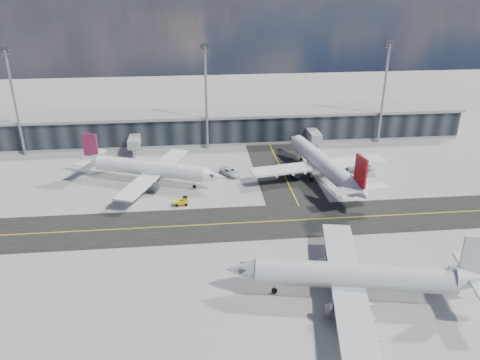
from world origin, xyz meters
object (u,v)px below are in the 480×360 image
(airliner_redtail, at_px, (323,164))
(baggage_tug, at_px, (182,201))
(airliner_af, at_px, (148,169))
(service_van, at_px, (230,172))
(airliner_near, at_px, (358,277))

(airliner_redtail, xyz_separation_m, baggage_tug, (-33.41, -10.17, -3.05))
(airliner_af, distance_m, baggage_tug, 15.24)
(airliner_redtail, distance_m, service_van, 22.60)
(airliner_redtail, xyz_separation_m, airliner_near, (-6.64, -44.29, -0.09))
(airliner_af, xyz_separation_m, airliner_near, (34.72, -46.85, 0.33))
(airliner_near, bearing_deg, baggage_tug, 49.30)
(service_van, bearing_deg, airliner_af, 154.89)
(airliner_redtail, xyz_separation_m, service_van, (-21.83, 4.94, -3.14))
(baggage_tug, xyz_separation_m, service_van, (11.58, 15.12, -0.09))
(airliner_near, relative_size, baggage_tug, 13.06)
(airliner_af, distance_m, airliner_redtail, 41.44)
(baggage_tug, height_order, service_van, baggage_tug)
(airliner_af, relative_size, service_van, 5.73)
(airliner_af, height_order, baggage_tug, airliner_af)
(airliner_af, relative_size, airliner_redtail, 0.86)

